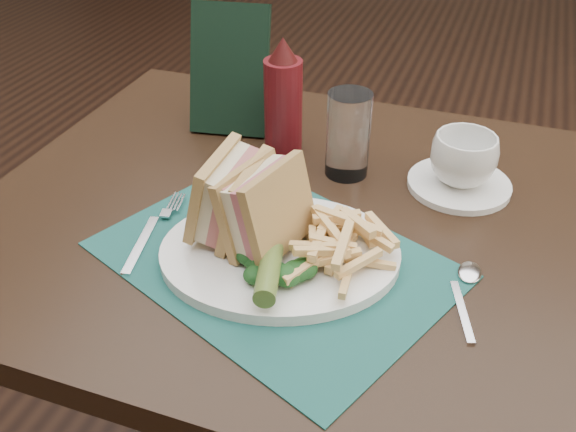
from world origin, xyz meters
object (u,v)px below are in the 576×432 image
at_px(placemat, 274,260).
at_px(ketchup_bottle, 283,96).
at_px(table_main, 298,386).
at_px(check_presenter, 229,70).
at_px(sandwich_half_b, 252,202).
at_px(saucer, 459,184).
at_px(sandwich_half_a, 213,191).
at_px(coffee_cup, 463,159).
at_px(plate, 280,254).
at_px(drinking_glass, 348,135).

distance_m(placemat, ketchup_bottle, 0.30).
xyz_separation_m(table_main, check_presenter, (-0.19, 0.20, 0.48)).
xyz_separation_m(sandwich_half_b, saucer, (0.23, 0.24, -0.07)).
bearing_deg(saucer, sandwich_half_a, -140.60).
xyz_separation_m(placemat, saucer, (0.20, 0.25, 0.00)).
bearing_deg(coffee_cup, sandwich_half_b, -133.70).
distance_m(plate, drinking_glass, 0.24).
xyz_separation_m(sandwich_half_a, ketchup_bottle, (0.00, 0.25, 0.02)).
bearing_deg(coffee_cup, placemat, -128.02).
bearing_deg(plate, drinking_glass, 66.58).
distance_m(plate, sandwich_half_a, 0.11).
bearing_deg(drinking_glass, ketchup_bottle, 162.64).
distance_m(sandwich_half_b, drinking_glass, 0.23).
xyz_separation_m(sandwich_half_a, check_presenter, (-0.11, 0.30, 0.03)).
bearing_deg(sandwich_half_b, check_presenter, 132.96).
height_order(placemat, sandwich_half_a, sandwich_half_a).
bearing_deg(ketchup_bottle, coffee_cup, -4.08).
height_order(saucer, coffee_cup, coffee_cup).
height_order(placemat, saucer, saucer).
bearing_deg(sandwich_half_a, placemat, -12.46).
height_order(sandwich_half_b, drinking_glass, same).
height_order(ketchup_bottle, check_presenter, check_presenter).
relative_size(table_main, saucer, 6.00).
bearing_deg(saucer, coffee_cup, 0.00).
distance_m(table_main, drinking_glass, 0.46).
distance_m(saucer, ketchup_bottle, 0.30).
relative_size(placemat, ketchup_bottle, 2.25).
relative_size(sandwich_half_a, drinking_glass, 0.87).
height_order(plate, drinking_glass, drinking_glass).
xyz_separation_m(saucer, check_presenter, (-0.39, 0.07, 0.10)).
bearing_deg(table_main, placemat, -87.51).
bearing_deg(saucer, check_presenter, 170.34).
relative_size(sandwich_half_a, sandwich_half_b, 0.99).
height_order(sandwich_half_b, coffee_cup, sandwich_half_b).
bearing_deg(check_presenter, table_main, -55.20).
xyz_separation_m(plate, coffee_cup, (0.19, 0.25, 0.04)).
relative_size(plate, coffee_cup, 3.16).
bearing_deg(saucer, plate, -127.58).
bearing_deg(table_main, sandwich_half_b, -104.00).
relative_size(coffee_cup, drinking_glass, 0.73).
bearing_deg(drinking_glass, sandwich_half_b, -105.28).
xyz_separation_m(saucer, drinking_glass, (-0.17, -0.02, 0.06)).
bearing_deg(plate, placemat, -164.62).
height_order(drinking_glass, check_presenter, check_presenter).
relative_size(table_main, sandwich_half_a, 7.94).
distance_m(saucer, coffee_cup, 0.04).
bearing_deg(placemat, sandwich_half_b, 160.13).
height_order(sandwich_half_b, saucer, sandwich_half_b).
xyz_separation_m(plate, sandwich_half_a, (-0.09, 0.01, 0.06)).
distance_m(plate, saucer, 0.31).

